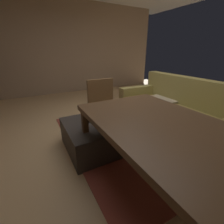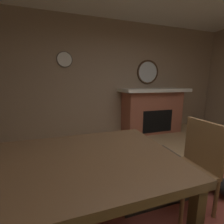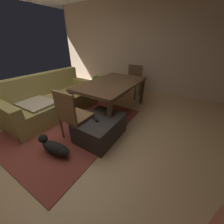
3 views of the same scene
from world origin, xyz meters
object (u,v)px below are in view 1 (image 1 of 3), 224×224
couch (175,113)px  dining_table (164,131)px  tv_remote (90,121)px  dining_chair_west (104,105)px  small_dog (93,117)px  ottoman_coffee_table (90,137)px

couch → dining_table: size_ratio=1.21×
tv_remote → dining_chair_west: size_ratio=0.17×
tv_remote → small_dog: (-0.66, 0.31, -0.25)m
dining_table → small_dog: (-1.71, -0.01, -0.52)m
ottoman_coffee_table → couch: bearing=84.4°
ottoman_coffee_table → dining_chair_west: (-0.29, 0.36, 0.33)m
couch → ottoman_coffee_table: size_ratio=2.46×
dining_table → small_dog: size_ratio=3.02×
dining_table → dining_chair_west: bearing=180.0°
tv_remote → small_dog: size_ratio=0.28×
couch → dining_chair_west: dining_chair_west is taller
couch → tv_remote: couch is taller
dining_chair_west → dining_table: bearing=-0.0°
couch → dining_chair_west: 1.28m
couch → small_dog: 1.50m
tv_remote → dining_chair_west: bearing=148.5°
ottoman_coffee_table → dining_table: bearing=20.3°
small_dog → ottoman_coffee_table: bearing=-25.5°
dining_table → small_dog: bearing=-179.6°
tv_remote → small_dog: 0.78m
couch → tv_remote: size_ratio=13.26×
couch → tv_remote: (-0.22, -1.51, 0.09)m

